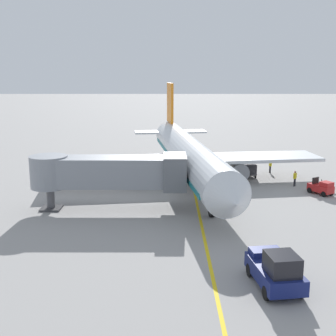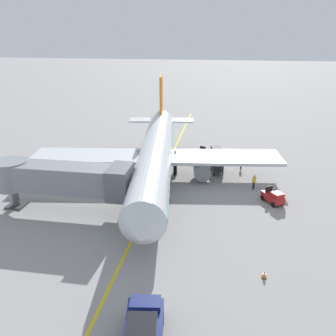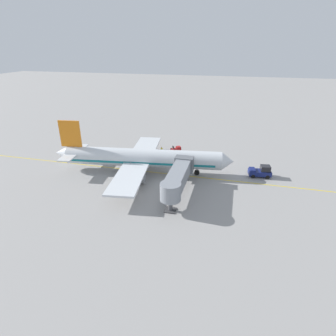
{
  "view_description": "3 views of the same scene",
  "coord_description": "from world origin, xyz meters",
  "px_view_note": "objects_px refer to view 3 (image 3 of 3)",
  "views": [
    {
      "loc": [
        2.68,
        44.97,
        12.2
      ],
      "look_at": [
        2.73,
        1.76,
        2.65
      ],
      "focal_mm": 46.91,
      "sensor_mm": 36.0,
      "label": 1
    },
    {
      "loc": [
        -7.28,
        36.35,
        16.72
      ],
      "look_at": [
        -1.37,
        0.22,
        2.49
      ],
      "focal_mm": 37.48,
      "sensor_mm": 36.0,
      "label": 2
    },
    {
      "loc": [
        49.79,
        15.9,
        24.54
      ],
      "look_at": [
        2.09,
        3.79,
        2.31
      ],
      "focal_mm": 29.26,
      "sensor_mm": 36.0,
      "label": 3
    }
  ],
  "objects_px": {
    "baggage_cart_front": "(139,154)",
    "baggage_cart_third_in_train": "(117,153)",
    "pushback_tractor": "(261,171)",
    "jet_bridge": "(178,177)",
    "baggage_tug_lead": "(115,157)",
    "parked_airliner": "(142,158)",
    "ground_crew_loader": "(162,150)",
    "safety_cone_nose_left": "(226,159)",
    "ground_crew_wing_walker": "(135,149)",
    "baggage_tug_trailing": "(176,149)",
    "baggage_cart_second_in_train": "(127,154)"
  },
  "relations": [
    {
      "from": "baggage_tug_lead",
      "to": "safety_cone_nose_left",
      "type": "height_order",
      "value": "baggage_tug_lead"
    },
    {
      "from": "baggage_tug_lead",
      "to": "baggage_tug_trailing",
      "type": "distance_m",
      "value": 15.27
    },
    {
      "from": "pushback_tractor",
      "to": "baggage_cart_third_in_train",
      "type": "relative_size",
      "value": 1.56
    },
    {
      "from": "ground_crew_wing_walker",
      "to": "safety_cone_nose_left",
      "type": "xyz_separation_m",
      "value": [
        -1.01,
        22.18,
        -0.66
      ]
    },
    {
      "from": "baggage_cart_second_in_train",
      "to": "baggage_cart_third_in_train",
      "type": "height_order",
      "value": "same"
    },
    {
      "from": "ground_crew_loader",
      "to": "jet_bridge",
      "type": "bearing_deg",
      "value": 23.28
    },
    {
      "from": "parked_airliner",
      "to": "baggage_cart_front",
      "type": "xyz_separation_m",
      "value": [
        -7.23,
        -3.23,
        -2.24
      ]
    },
    {
      "from": "parked_airliner",
      "to": "jet_bridge",
      "type": "height_order",
      "value": "parked_airliner"
    },
    {
      "from": "baggage_tug_trailing",
      "to": "baggage_cart_front",
      "type": "height_order",
      "value": "baggage_tug_trailing"
    },
    {
      "from": "parked_airliner",
      "to": "ground_crew_loader",
      "type": "height_order",
      "value": "parked_airliner"
    },
    {
      "from": "baggage_tug_trailing",
      "to": "safety_cone_nose_left",
      "type": "height_order",
      "value": "baggage_tug_trailing"
    },
    {
      "from": "pushback_tractor",
      "to": "safety_cone_nose_left",
      "type": "xyz_separation_m",
      "value": [
        -7.35,
        -7.15,
        -0.81
      ]
    },
    {
      "from": "baggage_tug_lead",
      "to": "ground_crew_wing_walker",
      "type": "relative_size",
      "value": 1.64
    },
    {
      "from": "baggage_cart_third_in_train",
      "to": "safety_cone_nose_left",
      "type": "height_order",
      "value": "baggage_cart_third_in_train"
    },
    {
      "from": "parked_airliner",
      "to": "baggage_cart_second_in_train",
      "type": "bearing_deg",
      "value": -137.7
    },
    {
      "from": "baggage_cart_front",
      "to": "baggage_cart_third_in_train",
      "type": "height_order",
      "value": "same"
    },
    {
      "from": "baggage_tug_trailing",
      "to": "baggage_cart_second_in_train",
      "type": "distance_m",
      "value": 12.36
    },
    {
      "from": "jet_bridge",
      "to": "ground_crew_loader",
      "type": "bearing_deg",
      "value": -156.72
    },
    {
      "from": "jet_bridge",
      "to": "baggage_cart_front",
      "type": "distance_m",
      "value": 19.46
    },
    {
      "from": "parked_airliner",
      "to": "baggage_cart_third_in_train",
      "type": "bearing_deg",
      "value": -128.02
    },
    {
      "from": "pushback_tractor",
      "to": "ground_crew_wing_walker",
      "type": "bearing_deg",
      "value": -102.21
    },
    {
      "from": "baggage_cart_front",
      "to": "ground_crew_loader",
      "type": "bearing_deg",
      "value": 134.7
    },
    {
      "from": "safety_cone_nose_left",
      "to": "parked_airliner",
      "type": "bearing_deg",
      "value": -56.11
    },
    {
      "from": "baggage_cart_third_in_train",
      "to": "ground_crew_wing_walker",
      "type": "relative_size",
      "value": 1.76
    },
    {
      "from": "pushback_tractor",
      "to": "ground_crew_loader",
      "type": "xyz_separation_m",
      "value": [
        -7.56,
        -22.89,
        -0.15
      ]
    },
    {
      "from": "pushback_tractor",
      "to": "baggage_cart_second_in_train",
      "type": "bearing_deg",
      "value": -95.34
    },
    {
      "from": "baggage_cart_front",
      "to": "ground_crew_loader",
      "type": "height_order",
      "value": "ground_crew_loader"
    },
    {
      "from": "parked_airliner",
      "to": "ground_crew_loader",
      "type": "bearing_deg",
      "value": 174.57
    },
    {
      "from": "ground_crew_wing_walker",
      "to": "safety_cone_nose_left",
      "type": "distance_m",
      "value": 22.21
    },
    {
      "from": "pushback_tractor",
      "to": "baggage_cart_third_in_train",
      "type": "distance_m",
      "value": 32.96
    },
    {
      "from": "jet_bridge",
      "to": "safety_cone_nose_left",
      "type": "relative_size",
      "value": 23.49
    },
    {
      "from": "ground_crew_wing_walker",
      "to": "ground_crew_loader",
      "type": "height_order",
      "value": "same"
    },
    {
      "from": "jet_bridge",
      "to": "pushback_tractor",
      "type": "relative_size",
      "value": 2.97
    },
    {
      "from": "parked_airliner",
      "to": "baggage_cart_second_in_train",
      "type": "xyz_separation_m",
      "value": [
        -6.78,
        -6.16,
        -2.24
      ]
    },
    {
      "from": "baggage_cart_second_in_train",
      "to": "baggage_cart_front",
      "type": "bearing_deg",
      "value": 98.85
    },
    {
      "from": "baggage_tug_lead",
      "to": "baggage_cart_second_in_train",
      "type": "xyz_separation_m",
      "value": [
        -2.08,
        2.12,
        0.24
      ]
    },
    {
      "from": "pushback_tractor",
      "to": "baggage_tug_lead",
      "type": "height_order",
      "value": "pushback_tractor"
    },
    {
      "from": "baggage_tug_lead",
      "to": "ground_crew_loader",
      "type": "bearing_deg",
      "value": 125.99
    },
    {
      "from": "baggage_cart_third_in_train",
      "to": "baggage_cart_front",
      "type": "bearing_deg",
      "value": 93.26
    },
    {
      "from": "baggage_tug_trailing",
      "to": "baggage_cart_third_in_train",
      "type": "relative_size",
      "value": 0.92
    },
    {
      "from": "baggage_cart_second_in_train",
      "to": "ground_crew_wing_walker",
      "type": "height_order",
      "value": "ground_crew_wing_walker"
    },
    {
      "from": "jet_bridge",
      "to": "baggage_cart_second_in_train",
      "type": "distance_m",
      "value": 21.15
    },
    {
      "from": "jet_bridge",
      "to": "pushback_tractor",
      "type": "xyz_separation_m",
      "value": [
        -11.43,
        14.72,
        -2.36
      ]
    },
    {
      "from": "baggage_cart_front",
      "to": "baggage_cart_second_in_train",
      "type": "distance_m",
      "value": 2.96
    },
    {
      "from": "baggage_cart_front",
      "to": "baggage_cart_third_in_train",
      "type": "relative_size",
      "value": 1.0
    },
    {
      "from": "baggage_cart_second_in_train",
      "to": "baggage_cart_third_in_train",
      "type": "relative_size",
      "value": 1.0
    },
    {
      "from": "baggage_tug_lead",
      "to": "baggage_cart_front",
      "type": "relative_size",
      "value": 0.93
    },
    {
      "from": "baggage_tug_trailing",
      "to": "baggage_cart_second_in_train",
      "type": "xyz_separation_m",
      "value": [
        6.51,
        -10.5,
        0.24
      ]
    },
    {
      "from": "pushback_tractor",
      "to": "ground_crew_wing_walker",
      "type": "height_order",
      "value": "pushback_tractor"
    },
    {
      "from": "safety_cone_nose_left",
      "to": "pushback_tractor",
      "type": "bearing_deg",
      "value": 44.22
    }
  ]
}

